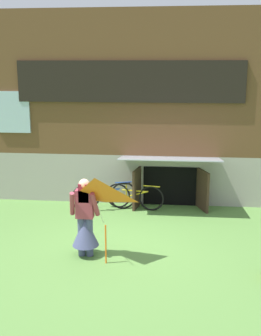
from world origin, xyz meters
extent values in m
plane|color=#56843D|center=(0.00, 0.00, 0.00)|extent=(60.00, 60.00, 0.00)
cube|color=#9E998E|center=(0.00, 5.41, 0.67)|extent=(8.43, 4.83, 1.34)
cube|color=brown|center=(0.00, 5.41, 3.20)|extent=(8.43, 4.83, 3.73)
cube|color=black|center=(0.00, 2.96, 3.26)|extent=(5.84, 0.08, 1.05)
cube|color=#9EB7C6|center=(0.00, 2.98, 3.26)|extent=(5.68, 0.04, 0.93)
cube|color=#9EB7C6|center=(-3.11, 2.97, 2.46)|extent=(0.90, 0.06, 1.10)
cube|color=black|center=(1.08, 2.98, 0.53)|extent=(1.40, 0.03, 1.05)
cube|color=#3D2B1E|center=(0.23, 2.70, 0.53)|extent=(0.19, 0.70, 1.05)
cube|color=#3D2B1E|center=(1.93, 2.70, 0.53)|extent=(0.30, 0.68, 1.05)
cube|color=#999EA8|center=(1.08, 2.45, 1.39)|extent=(2.53, 1.09, 0.18)
cylinder|color=#474C75|center=(-0.60, -0.34, 0.40)|extent=(0.14, 0.14, 0.79)
cylinder|color=#474C75|center=(-0.44, -0.34, 0.40)|extent=(0.14, 0.14, 0.79)
cone|color=#474C75|center=(-0.52, -0.34, 0.51)|extent=(0.52, 0.52, 0.59)
cube|color=#993847|center=(-0.52, -0.34, 1.07)|extent=(0.34, 0.20, 0.56)
cylinder|color=#993847|center=(-0.74, -0.44, 1.10)|extent=(0.17, 0.32, 0.52)
cylinder|color=#993847|center=(-0.30, -0.44, 1.10)|extent=(0.17, 0.32, 0.52)
cube|color=maroon|center=(-0.52, -0.40, 1.30)|extent=(0.20, 0.08, 0.36)
sphere|color=#D8AD8E|center=(-0.52, -0.34, 1.46)|extent=(0.21, 0.21, 0.21)
pyramid|color=orange|center=(-0.21, -0.89, 1.32)|extent=(1.02, 0.78, 0.64)
cylinder|color=beige|center=(-0.17, -0.59, 0.97)|extent=(0.01, 0.58, 0.57)
cylinder|color=orange|center=(-0.07, -0.64, 0.38)|extent=(0.03, 0.03, 0.77)
torus|color=black|center=(0.62, 2.47, 0.33)|extent=(0.66, 0.15, 0.66)
torus|color=black|center=(-0.26, 2.61, 0.33)|extent=(0.66, 0.15, 0.66)
cylinder|color=gold|center=(0.18, 2.54, 0.50)|extent=(0.67, 0.14, 0.04)
cylinder|color=gold|center=(0.18, 2.54, 0.39)|extent=(0.73, 0.15, 0.27)
cylinder|color=gold|center=(-0.04, 2.57, 0.50)|extent=(0.04, 0.04, 0.37)
cube|color=black|center=(-0.04, 2.57, 0.69)|extent=(0.20, 0.08, 0.05)
cylinder|color=gold|center=(0.62, 2.47, 0.65)|extent=(0.44, 0.10, 0.03)
torus|color=black|center=(-0.11, 2.52, 0.36)|extent=(0.70, 0.27, 0.73)
torus|color=black|center=(-1.05, 2.21, 0.36)|extent=(0.70, 0.27, 0.73)
cylinder|color=#284CB2|center=(-0.58, 2.36, 0.55)|extent=(0.72, 0.27, 0.04)
cylinder|color=#284CB2|center=(-0.58, 2.36, 0.43)|extent=(0.78, 0.29, 0.29)
cylinder|color=#284CB2|center=(-0.81, 2.28, 0.55)|extent=(0.04, 0.04, 0.41)
cube|color=black|center=(-0.81, 2.28, 0.76)|extent=(0.20, 0.08, 0.05)
cylinder|color=#284CB2|center=(-0.11, 2.52, 0.72)|extent=(0.43, 0.17, 0.03)
camera|label=1|loc=(1.15, -7.94, 3.64)|focal=45.20mm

